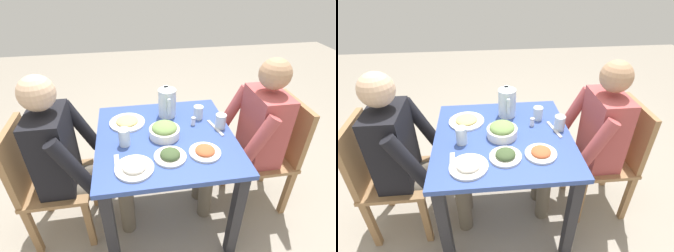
{
  "view_description": "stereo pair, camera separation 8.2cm",
  "coord_description": "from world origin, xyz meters",
  "views": [
    {
      "loc": [
        1.29,
        -0.19,
        1.65
      ],
      "look_at": [
        -0.03,
        0.02,
        0.76
      ],
      "focal_mm": 28.21,
      "sensor_mm": 36.0,
      "label": 1
    },
    {
      "loc": [
        1.3,
        -0.11,
        1.65
      ],
      "look_at": [
        -0.03,
        0.02,
        0.76
      ],
      "focal_mm": 28.21,
      "sensor_mm": 36.0,
      "label": 2
    }
  ],
  "objects": [
    {
      "name": "ground_plane",
      "position": [
        0.0,
        0.0,
        0.0
      ],
      "size": [
        8.0,
        8.0,
        0.0
      ],
      "primitive_type": "plane",
      "color": "gray"
    },
    {
      "name": "dining_table",
      "position": [
        0.0,
        0.0,
        0.58
      ],
      "size": [
        0.83,
        0.83,
        0.71
      ],
      "color": "#334C99",
      "rests_on": "ground_plane"
    },
    {
      "name": "chair_near",
      "position": [
        -0.0,
        -0.77,
        0.48
      ],
      "size": [
        0.4,
        0.4,
        0.86
      ],
      "color": "#997047",
      "rests_on": "ground_plane"
    },
    {
      "name": "chair_far",
      "position": [
        -0.04,
        0.77,
        0.48
      ],
      "size": [
        0.4,
        0.4,
        0.86
      ],
      "color": "#997047",
      "rests_on": "ground_plane"
    },
    {
      "name": "diner_near",
      "position": [
        -0.0,
        -0.57,
        0.63
      ],
      "size": [
        0.48,
        0.53,
        1.15
      ],
      "color": "black",
      "rests_on": "ground_plane"
    },
    {
      "name": "diner_far",
      "position": [
        -0.04,
        0.57,
        0.63
      ],
      "size": [
        0.48,
        0.53,
        1.15
      ],
      "color": "#B24C4C",
      "rests_on": "ground_plane"
    },
    {
      "name": "water_pitcher",
      "position": [
        -0.24,
        0.05,
        0.81
      ],
      "size": [
        0.16,
        0.12,
        0.19
      ],
      "color": "silver",
      "rests_on": "dining_table"
    },
    {
      "name": "salad_bowl",
      "position": [
        -0.0,
        -0.01,
        0.76
      ],
      "size": [
        0.18,
        0.18,
        0.09
      ],
      "color": "white",
      "rests_on": "dining_table"
    },
    {
      "name": "plate_yoghurt",
      "position": [
        0.27,
        -0.2,
        0.73
      ],
      "size": [
        0.2,
        0.2,
        0.05
      ],
      "color": "white",
      "rests_on": "dining_table"
    },
    {
      "name": "plate_dolmas",
      "position": [
        0.21,
        -0.01,
        0.73
      ],
      "size": [
        0.18,
        0.18,
        0.05
      ],
      "color": "white",
      "rests_on": "dining_table"
    },
    {
      "name": "plate_rice_curry",
      "position": [
        0.2,
        0.19,
        0.73
      ],
      "size": [
        0.18,
        0.18,
        0.04
      ],
      "color": "white",
      "rests_on": "dining_table"
    },
    {
      "name": "plate_fries",
      "position": [
        -0.18,
        -0.23,
        0.73
      ],
      "size": [
        0.23,
        0.23,
        0.04
      ],
      "color": "white",
      "rests_on": "dining_table"
    },
    {
      "name": "water_glass_near_right",
      "position": [
        -0.17,
        0.25,
        0.76
      ],
      "size": [
        0.06,
        0.06,
        0.09
      ],
      "primitive_type": "cylinder",
      "color": "silver",
      "rests_on": "dining_table"
    },
    {
      "name": "water_glass_far_left",
      "position": [
        0.05,
        -0.25,
        0.77
      ],
      "size": [
        0.07,
        0.07,
        0.11
      ],
      "primitive_type": "cylinder",
      "color": "silver",
      "rests_on": "dining_table"
    },
    {
      "name": "water_glass_center",
      "position": [
        -0.04,
        0.36,
        0.76
      ],
      "size": [
        0.07,
        0.07,
        0.09
      ],
      "primitive_type": "cylinder",
      "color": "silver",
      "rests_on": "dining_table"
    },
    {
      "name": "salt_shaker",
      "position": [
        -0.1,
        0.2,
        0.74
      ],
      "size": [
        0.03,
        0.03,
        0.05
      ],
      "color": "white",
      "rests_on": "dining_table"
    },
    {
      "name": "fork_near",
      "position": [
        0.23,
        -0.29,
        0.72
      ],
      "size": [
        0.17,
        0.04,
        0.01
      ],
      "primitive_type": "cube",
      "rotation": [
        0.0,
        0.0,
        0.06
      ],
      "color": "silver",
      "rests_on": "dining_table"
    },
    {
      "name": "knife_near",
      "position": [
        -0.03,
        0.32,
        0.72
      ],
      "size": [
        0.18,
        0.06,
        0.01
      ],
      "primitive_type": "cube",
      "rotation": [
        0.0,
        0.0,
        0.22
      ],
      "color": "silver",
      "rests_on": "dining_table"
    }
  ]
}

